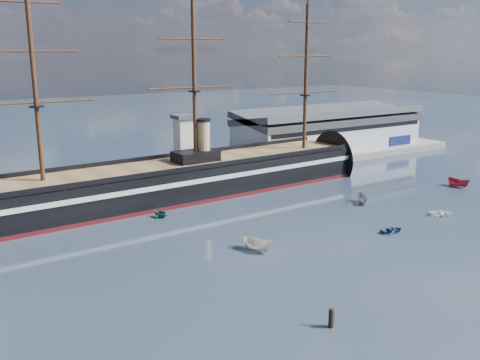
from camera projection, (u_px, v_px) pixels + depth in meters
ground at (246, 215)px, 108.86m from camera, size 600.00×600.00×0.00m
quay at (203, 175)px, 143.54m from camera, size 180.00×18.00×2.00m
warehouse at (329, 130)px, 170.11m from camera, size 63.00×21.00×11.60m
quay_tower at (184, 143)px, 135.10m from camera, size 5.00×5.00×15.00m
warship at (182, 179)px, 121.95m from camera, size 113.22×20.19×53.94m
motorboat_a at (257, 251)px, 89.50m from camera, size 7.45×4.25×2.81m
motorboat_b at (392, 232)px, 98.50m from camera, size 1.63×3.00×1.33m
motorboat_c at (363, 203)px, 117.19m from camera, size 6.39×5.01×2.44m
motorboat_d at (161, 217)px, 107.41m from camera, size 6.78×4.79×2.28m
motorboat_e at (443, 215)px, 108.59m from camera, size 2.90×3.36×1.50m
motorboat_f at (458, 187)px, 131.39m from camera, size 6.74×3.29×2.59m
piling_near_left at (331, 327)px, 64.83m from camera, size 0.64×0.64×3.16m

